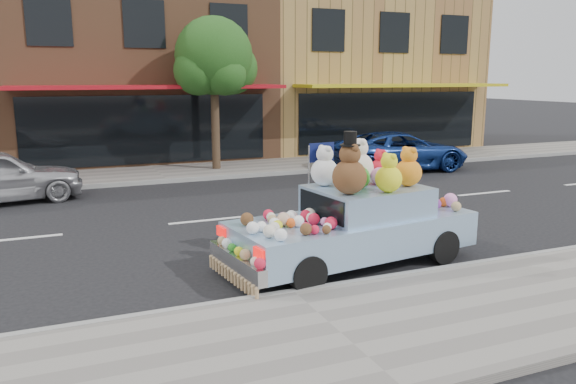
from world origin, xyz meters
name	(u,v)px	position (x,y,z in m)	size (l,w,h in m)	color
ground	(208,220)	(0.00, 0.00, 0.00)	(120.00, 120.00, 0.00)	black
near_sidewalk	(341,337)	(0.00, -6.50, 0.06)	(60.00, 3.00, 0.12)	gray
far_sidewalk	(158,174)	(0.00, 6.50, 0.06)	(60.00, 3.00, 0.12)	gray
near_kerb	(293,294)	(0.00, -5.00, 0.07)	(60.00, 0.12, 0.13)	gray
far_kerb	(167,181)	(0.00, 5.00, 0.07)	(60.00, 0.12, 0.13)	gray
storefront_mid	(131,67)	(0.00, 11.97, 3.64)	(10.00, 9.80, 7.30)	brown
storefront_right	(347,68)	(10.00, 11.97, 3.64)	(10.00, 9.80, 7.30)	#A38044
street_tree	(214,63)	(2.03, 6.55, 3.69)	(3.00, 2.70, 5.22)	#38281C
car_blue	(399,151)	(8.03, 4.36, 0.68)	(2.25, 4.88, 1.36)	navy
art_car	(355,219)	(1.61, -3.94, 0.81)	(4.67, 2.30, 2.37)	black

